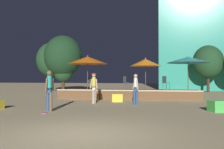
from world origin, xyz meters
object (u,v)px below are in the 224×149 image
object	(u,v)px
person_0	(49,89)
bistro_chair_1	(89,81)
patio_umbrella_1	(146,63)
person_3	(136,88)
cube_seat_2	(117,98)
background_tree_1	(63,72)
person_2	(94,87)
background_tree_0	(63,56)
background_tree_3	(53,60)
background_tree_4	(208,62)
bistro_chair_0	(126,81)
patio_umbrella_0	(88,60)
bistro_chair_2	(165,81)
cube_seat_0	(217,106)
patio_umbrella_2	(188,60)
frisbee_disc	(45,113)

from	to	relation	value
person_0	bistro_chair_1	distance (m)	8.08
patio_umbrella_1	person_3	size ratio (longest dim) A/B	1.67
cube_seat_2	background_tree_1	size ratio (longest dim) A/B	0.24
person_2	background_tree_0	world-z (taller)	background_tree_0
background_tree_3	background_tree_4	world-z (taller)	background_tree_3
bistro_chair_0	cube_seat_2	bearing A→B (deg)	-159.80
person_0	patio_umbrella_0	bearing A→B (deg)	113.54
bistro_chair_2	background_tree_4	size ratio (longest dim) A/B	0.19
patio_umbrella_1	background_tree_0	bearing A→B (deg)	139.98
patio_umbrella_1	cube_seat_2	distance (m)	3.09
cube_seat_0	person_3	size ratio (longest dim) A/B	0.49
person_2	bistro_chair_0	xyz separation A→B (m)	(1.18, 4.37, 0.25)
cube_seat_2	bistro_chair_2	xyz separation A→B (m)	(2.86, 1.97, 0.96)
patio_umbrella_0	bistro_chair_0	world-z (taller)	patio_umbrella_0
background_tree_0	background_tree_1	xyz separation A→B (m)	(0.04, 0.03, -1.57)
bistro_chair_1	background_tree_3	bearing A→B (deg)	-10.75
cube_seat_0	bistro_chair_0	xyz separation A→B (m)	(-4.86, 6.55, 0.96)
bistro_chair_0	bistro_chair_1	size ratio (longest dim) A/B	1.00
cube_seat_2	person_3	distance (m)	2.07
patio_umbrella_1	bistro_chair_1	size ratio (longest dim) A/B	3.06
background_tree_0	bistro_chair_2	bearing A→B (deg)	-34.34
cube_seat_0	bistro_chair_2	bearing A→B (deg)	110.72
bistro_chair_0	background_tree_1	bearing A→B (deg)	72.88
person_3	cube_seat_2	bearing A→B (deg)	-90.95
patio_umbrella_2	bistro_chair_1	distance (m)	7.28
background_tree_4	cube_seat_0	bearing A→B (deg)	-98.52
patio_umbrella_1	frisbee_disc	distance (m)	8.21
patio_umbrella_1	bistro_chair_0	bearing A→B (deg)	134.65
cube_seat_2	background_tree_0	distance (m)	11.81
cube_seat_2	person_0	distance (m)	5.35
patio_umbrella_0	background_tree_0	bearing A→B (deg)	123.34
cube_seat_0	bistro_chair_2	distance (m)	5.99
bistro_chair_0	background_tree_4	world-z (taller)	background_tree_4
bistro_chair_0	background_tree_3	bearing A→B (deg)	70.05
background_tree_1	background_tree_3	size ratio (longest dim) A/B	0.57
patio_umbrella_0	background_tree_1	world-z (taller)	background_tree_1
patio_umbrella_2	cube_seat_2	world-z (taller)	patio_umbrella_2
patio_umbrella_1	background_tree_0	world-z (taller)	background_tree_0
patio_umbrella_2	cube_seat_0	bearing A→B (deg)	-82.81
patio_umbrella_1	person_3	bearing A→B (deg)	-96.56
patio_umbrella_2	background_tree_1	xyz separation A→B (m)	(-11.37, 7.09, -0.53)
person_2	background_tree_4	size ratio (longest dim) A/B	0.36
bistro_chair_1	patio_umbrella_0	bearing A→B (deg)	142.70
cube_seat_0	cube_seat_2	size ratio (longest dim) A/B	1.08
frisbee_disc	background_tree_3	world-z (taller)	background_tree_3
background_tree_3	background_tree_4	size ratio (longest dim) A/B	1.16
patio_umbrella_0	frisbee_disc	world-z (taller)	patio_umbrella_0
patio_umbrella_2	person_3	bearing A→B (deg)	-133.06
background_tree_0	background_tree_3	size ratio (longest dim) A/B	1.04
patio_umbrella_2	cube_seat_2	size ratio (longest dim) A/B	3.83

